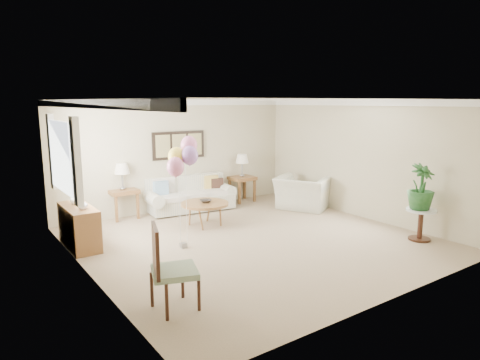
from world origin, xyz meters
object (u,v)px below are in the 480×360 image
(sofa, at_px, (190,197))
(balloon_cluster, at_px, (183,157))
(accent_chair, at_px, (168,266))
(armchair, at_px, (303,193))
(coffee_table, at_px, (205,204))

(sofa, xyz_separation_m, balloon_cluster, (-1.36, -2.32, 1.31))
(accent_chair, relative_size, balloon_cluster, 0.56)
(armchair, bearing_deg, balloon_cluster, 75.65)
(armchair, height_order, accent_chair, accent_chair)
(sofa, distance_m, coffee_table, 1.41)
(coffee_table, bearing_deg, accent_chair, -127.33)
(balloon_cluster, bearing_deg, accent_chair, -122.46)
(coffee_table, xyz_separation_m, accent_chair, (-2.24, -2.94, 0.12))
(coffee_table, height_order, accent_chair, accent_chair)
(coffee_table, xyz_separation_m, armchair, (2.70, -0.08, -0.07))
(sofa, bearing_deg, coffee_table, -105.44)
(sofa, height_order, balloon_cluster, balloon_cluster)
(sofa, relative_size, accent_chair, 2.05)
(sofa, relative_size, coffee_table, 2.31)
(sofa, relative_size, balloon_cluster, 1.15)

